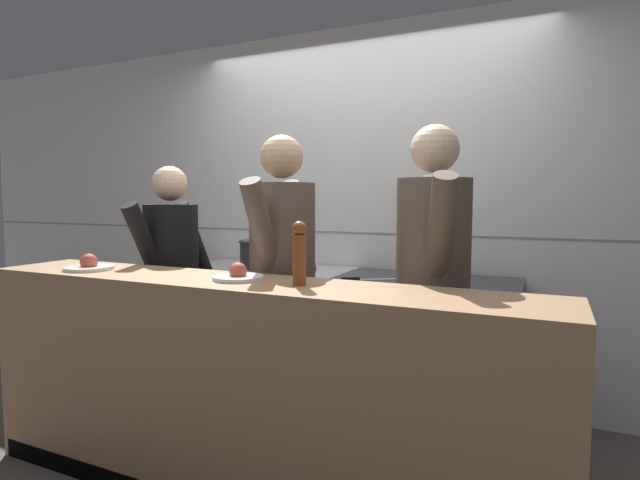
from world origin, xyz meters
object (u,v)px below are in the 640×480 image
stock_pot (262,253)px  plated_dish_appetiser (238,275)px  pepper_mill (299,252)px  chef_sous (283,279)px  chefs_knife (365,279)px  mixing_bowl_steel (439,273)px  oven_range (264,332)px  chef_head_cook (172,282)px  plated_dish_main (89,266)px  chef_line (432,286)px

stock_pot → plated_dish_appetiser: plated_dish_appetiser is taller
pepper_mill → plated_dish_appetiser: bearing=177.9°
pepper_mill → chef_sous: 0.59m
chefs_knife → chef_sous: chef_sous is taller
chefs_knife → stock_pot: bearing=165.8°
plated_dish_appetiser → mixing_bowl_steel: bearing=59.8°
mixing_bowl_steel → chef_sous: bearing=-133.2°
oven_range → chef_sous: bearing=-51.7°
chefs_knife → chef_head_cook: bearing=-158.0°
stock_pot → plated_dish_appetiser: (0.56, -1.13, 0.04)m
plated_dish_appetiser → pepper_mill: pepper_mill is taller
plated_dish_main → chef_line: chef_line is taller
plated_dish_appetiser → pepper_mill: (0.32, -0.01, 0.12)m
stock_pot → mixing_bowl_steel: 1.24m
plated_dish_appetiser → chef_line: size_ratio=0.13×
oven_range → chef_sous: chef_sous is taller
plated_dish_appetiser → stock_pot: bearing=116.5°
stock_pot → plated_dish_appetiser: bearing=-63.5°
chef_line → chefs_knife: bearing=120.5°
oven_range → plated_dish_appetiser: plated_dish_appetiser is taller
chefs_knife → chef_sous: bearing=-121.5°
chefs_knife → chef_sous: 0.57m
oven_range → chef_sous: 0.99m
stock_pot → chef_sous: chef_sous is taller
oven_range → stock_pot: size_ratio=3.57×
chef_head_cook → stock_pot: bearing=75.4°
oven_range → plated_dish_appetiser: bearing=-64.0°
mixing_bowl_steel → chef_sous: 1.00m
oven_range → chef_line: chef_line is taller
stock_pot → mixing_bowl_steel: bearing=1.4°
plated_dish_main → chef_sous: 1.01m
oven_range → chefs_knife: 0.96m
plated_dish_main → chef_sous: bearing=29.4°
chefs_knife → pepper_mill: 0.96m
chef_line → oven_range: bearing=136.1°
plated_dish_main → chef_line: size_ratio=0.14×
chef_head_cook → chef_line: size_ratio=0.91×
plated_dish_appetiser → chef_head_cook: bearing=149.5°
mixing_bowl_steel → chefs_knife: (-0.39, -0.25, -0.03)m
plated_dish_main → plated_dish_appetiser: plated_dish_main is taller
stock_pot → plated_dish_appetiser: size_ratio=1.43×
pepper_mill → chef_sous: size_ratio=0.16×
pepper_mill → chef_head_cook: 1.26m
plated_dish_appetiser → pepper_mill: 0.34m
chef_sous → chef_line: chef_line is taller
plated_dish_appetiser → chef_sous: 0.44m
oven_range → pepper_mill: bearing=-52.3°
oven_range → chefs_knife: (0.82, -0.18, 0.46)m
mixing_bowl_steel → chef_head_cook: 1.64m
mixing_bowl_steel → chef_head_cook: (-1.48, -0.69, -0.06)m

